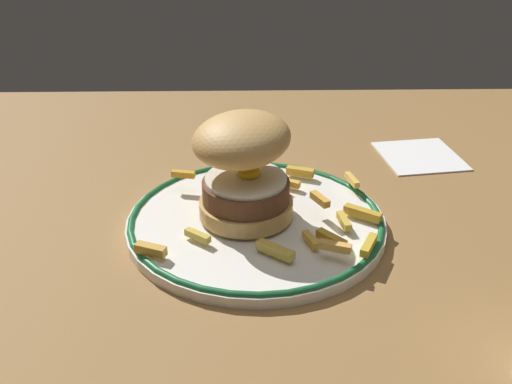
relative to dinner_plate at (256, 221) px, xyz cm
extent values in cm
cube|color=olive|center=(-4.32, -4.75, -2.84)|extent=(121.93, 106.65, 4.00)
cylinder|color=white|center=(0.00, 0.00, -0.24)|extent=(29.23, 29.23, 1.20)
torus|color=#196033|center=(0.00, 0.00, 0.36)|extent=(28.83, 28.83, 0.80)
cylinder|color=tan|center=(-1.11, 0.26, 1.66)|extent=(10.55, 10.55, 1.80)
cylinder|color=brown|center=(-1.11, 0.26, 3.76)|extent=(9.73, 9.73, 2.39)
cylinder|color=white|center=(-1.11, 0.26, 5.21)|extent=(9.02, 9.02, 0.50)
ellipsoid|color=yellow|center=(-0.77, 0.68, 5.88)|extent=(2.60, 2.60, 1.40)
ellipsoid|color=tan|center=(-1.56, 1.23, 9.62)|extent=(15.38, 15.25, 6.24)
cube|color=gold|center=(11.95, -0.56, 1.24)|extent=(4.14, 3.28, 0.96)
cube|color=gold|center=(7.75, -5.76, 1.21)|extent=(3.07, 3.33, 0.89)
cube|color=gold|center=(11.87, 6.56, 1.82)|extent=(1.42, 3.33, 0.70)
cube|color=gold|center=(-8.70, 6.92, 2.62)|extent=(2.98, 1.32, 0.74)
cube|color=gold|center=(2.91, 6.99, 1.18)|extent=(2.34, 2.99, 0.83)
cube|color=gold|center=(3.56, 7.53, 1.16)|extent=(4.16, 2.73, 0.78)
cube|color=gold|center=(-2.20, 10.39, 1.25)|extent=(1.90, 4.01, 0.98)
cube|color=gold|center=(5.60, -5.73, 1.13)|extent=(1.66, 2.95, 0.73)
cube|color=gold|center=(-6.26, -4.69, 1.15)|extent=(2.95, 2.56, 0.77)
cube|color=gold|center=(1.80, -7.82, 1.24)|extent=(3.95, 3.39, 0.96)
cube|color=gold|center=(5.84, 10.07, 1.25)|extent=(3.64, 2.11, 0.98)
cube|color=gold|center=(-10.82, -7.47, 1.26)|extent=(3.43, 2.17, 1.00)
cube|color=gold|center=(0.83, 7.38, 2.23)|extent=(3.35, 2.63, 0.97)
cube|color=gold|center=(9.62, -2.05, 1.16)|extent=(1.29, 3.32, 0.79)
cube|color=gold|center=(11.45, -6.98, 1.19)|extent=(2.42, 3.73, 0.86)
cube|color=gold|center=(7.13, -0.06, 2.81)|extent=(2.07, 3.01, 0.82)
cube|color=#EFAB4F|center=(7.71, -8.37, 1.99)|extent=(3.40, 1.93, 0.82)
cube|color=white|center=(23.74, 18.80, -0.64)|extent=(12.17, 12.57, 0.40)
camera|label=1|loc=(-1.19, -58.26, 34.94)|focal=42.00mm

